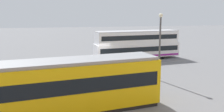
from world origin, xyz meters
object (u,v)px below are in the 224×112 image
Objects in this scene: pedestrian_near_railing at (81,67)px; street_lamp at (160,41)px; double_decker_bus at (137,45)px; tram_yellow at (56,86)px.

street_lamp is (-6.84, 3.22, 2.73)m from pedestrian_near_railing.
double_decker_bus is 7.51× the size of pedestrian_near_railing.
double_decker_bus is 10.97m from pedestrian_near_railing.
tram_yellow is 8.84m from pedestrian_near_railing.
double_decker_bus is at bearing -124.72° from tram_yellow.
pedestrian_near_railing is at bearing 40.05° from double_decker_bus.
street_lamp reaches higher than tram_yellow.
street_lamp is at bearing -150.34° from tram_yellow.
tram_yellow is (10.74, 15.49, -0.24)m from double_decker_bus.
street_lamp reaches higher than double_decker_bus.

